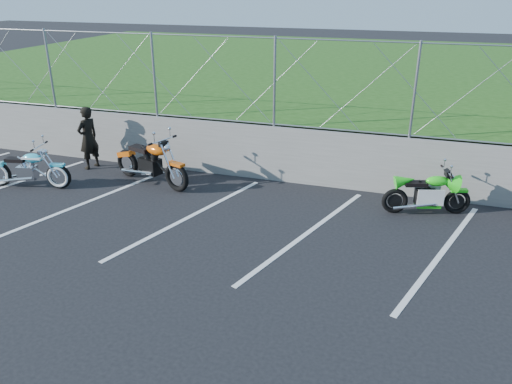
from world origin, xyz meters
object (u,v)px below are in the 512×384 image
(person_standing, at_px, (88,138))
(sportbike_green, at_px, (428,195))
(cruiser_turquoise, at_px, (29,170))
(naked_orange, at_px, (152,164))

(person_standing, bearing_deg, sportbike_green, 103.59)
(cruiser_turquoise, height_order, sportbike_green, cruiser_turquoise)
(cruiser_turquoise, relative_size, sportbike_green, 1.16)
(naked_orange, distance_m, person_standing, 2.10)
(person_standing, bearing_deg, cruiser_turquoise, -4.23)
(cruiser_turquoise, distance_m, person_standing, 1.68)
(naked_orange, distance_m, sportbike_green, 6.10)
(cruiser_turquoise, distance_m, naked_orange, 2.77)
(cruiser_turquoise, relative_size, naked_orange, 0.90)
(naked_orange, xyz_separation_m, person_standing, (-2.02, 0.50, 0.29))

